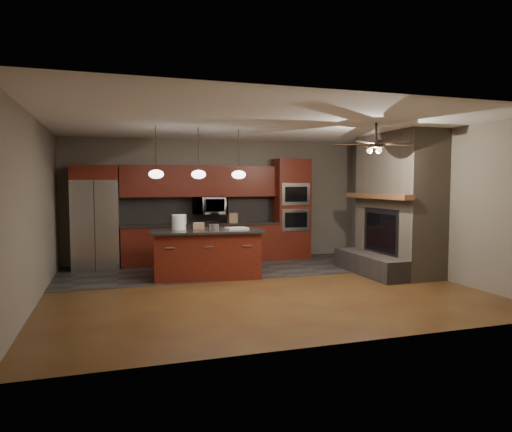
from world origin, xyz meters
name	(u,v)px	position (x,y,z in m)	size (l,w,h in m)	color
ground	(258,287)	(0.00, 0.00, 0.00)	(7.00, 7.00, 0.00)	brown
ceiling	(258,124)	(0.00, 0.00, 2.80)	(7.00, 6.00, 0.02)	white
back_wall	(219,201)	(0.00, 3.00, 1.40)	(7.00, 0.02, 2.80)	#746B5C
right_wall	(428,204)	(3.50, 0.00, 1.40)	(0.02, 6.00, 2.80)	#746B5C
left_wall	(35,210)	(-3.50, 0.00, 1.40)	(0.02, 6.00, 2.80)	#746B5C
slate_tile_patch	(232,268)	(0.00, 1.80, 0.01)	(7.00, 2.40, 0.01)	#33302E
fireplace_column	(396,208)	(3.04, 0.40, 1.30)	(1.30, 2.10, 2.80)	#746552
back_cabinetry	(201,223)	(-0.48, 2.74, 0.89)	(3.59, 0.64, 2.20)	maroon
oven_tower	(291,209)	(1.70, 2.69, 1.19)	(0.80, 0.63, 2.38)	maroon
microwave	(210,205)	(-0.27, 2.75, 1.30)	(0.73, 0.41, 0.50)	silver
refrigerator	(95,218)	(-2.75, 2.62, 1.09)	(0.94, 0.75, 2.17)	silver
kitchen_island	(207,254)	(-0.70, 1.02, 0.47)	(2.19, 1.16, 0.92)	maroon
white_bucket	(179,222)	(-1.19, 1.21, 1.06)	(0.27, 0.27, 0.29)	white
paint_can	(214,227)	(-0.58, 0.88, 0.98)	(0.18, 0.18, 0.12)	#B3B4B8
paint_tray	(237,228)	(-0.13, 0.92, 0.94)	(0.40, 0.28, 0.04)	silver
cardboard_box	(199,226)	(-0.81, 1.21, 0.98)	(0.19, 0.14, 0.12)	#AD7C59
counter_bucket	(182,219)	(-0.91, 2.70, 1.01)	(0.19, 0.19, 0.22)	silver
counter_box	(232,218)	(0.23, 2.65, 1.01)	(0.20, 0.16, 0.22)	#99704F
pendant_left	(156,174)	(-1.65, 0.70, 1.96)	(0.26, 0.26, 0.92)	black
pendant_center	(199,174)	(-0.90, 0.70, 1.96)	(0.26, 0.26, 0.92)	black
pendant_right	(239,174)	(-0.15, 0.70, 1.96)	(0.26, 0.26, 0.92)	black
ceiling_fan	(376,144)	(1.80, -0.80, 2.46)	(1.27, 1.33, 0.41)	black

